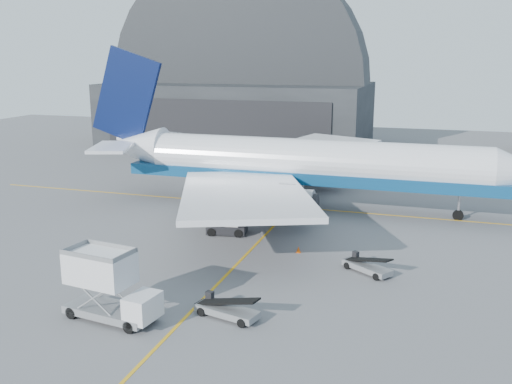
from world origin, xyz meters
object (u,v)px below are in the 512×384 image
(catering_truck, at_px, (108,286))
(pushback_tug, at_px, (228,227))
(belt_loader_a, at_px, (227,309))
(belt_loader_b, at_px, (367,266))
(airliner, at_px, (296,163))

(catering_truck, bearing_deg, pushback_tug, 94.77)
(pushback_tug, relative_size, belt_loader_a, 0.85)
(pushback_tug, bearing_deg, belt_loader_a, -79.07)
(belt_loader_b, bearing_deg, pushback_tug, -169.34)
(catering_truck, relative_size, pushback_tug, 1.69)
(airliner, distance_m, belt_loader_a, 30.22)
(airliner, bearing_deg, belt_loader_b, -60.49)
(airliner, height_order, catering_truck, airliner)
(catering_truck, xyz_separation_m, pushback_tug, (1.15, 20.15, -1.67))
(catering_truck, distance_m, pushback_tug, 20.25)
(pushback_tug, bearing_deg, catering_truck, -102.16)
(pushback_tug, relative_size, belt_loader_b, 0.95)
(airliner, height_order, belt_loader_b, airliner)
(catering_truck, bearing_deg, belt_loader_a, 27.06)
(pushback_tug, xyz_separation_m, belt_loader_b, (14.47, -6.37, -0.13))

